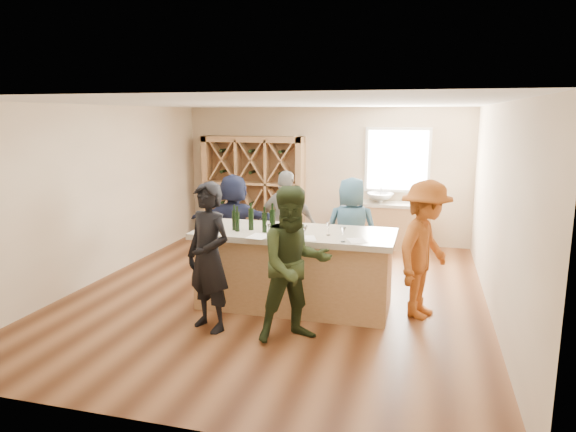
% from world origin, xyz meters
% --- Properties ---
extents(floor, '(6.00, 7.00, 0.10)m').
position_xyz_m(floor, '(0.00, 0.00, -0.05)').
color(floor, brown).
rests_on(floor, ground).
extents(ceiling, '(6.00, 7.00, 0.10)m').
position_xyz_m(ceiling, '(0.00, 0.00, 2.85)').
color(ceiling, white).
rests_on(ceiling, ground).
extents(wall_back, '(6.00, 0.10, 2.80)m').
position_xyz_m(wall_back, '(0.00, 3.55, 1.40)').
color(wall_back, beige).
rests_on(wall_back, ground).
extents(wall_front, '(6.00, 0.10, 2.80)m').
position_xyz_m(wall_front, '(0.00, -3.55, 1.40)').
color(wall_front, beige).
rests_on(wall_front, ground).
extents(wall_left, '(0.10, 7.00, 2.80)m').
position_xyz_m(wall_left, '(-3.05, 0.00, 1.40)').
color(wall_left, beige).
rests_on(wall_left, ground).
extents(wall_right, '(0.10, 7.00, 2.80)m').
position_xyz_m(wall_right, '(3.05, 0.00, 1.40)').
color(wall_right, beige).
rests_on(wall_right, ground).
extents(window_frame, '(1.30, 0.06, 1.30)m').
position_xyz_m(window_frame, '(1.50, 3.47, 1.75)').
color(window_frame, white).
rests_on(window_frame, wall_back).
extents(window_pane, '(1.18, 0.01, 1.18)m').
position_xyz_m(window_pane, '(1.50, 3.44, 1.75)').
color(window_pane, white).
rests_on(window_pane, wall_back).
extents(wine_rack, '(2.20, 0.45, 2.20)m').
position_xyz_m(wine_rack, '(-1.50, 3.27, 1.10)').
color(wine_rack, '#A77C50').
rests_on(wine_rack, floor).
extents(back_counter_base, '(1.60, 0.58, 0.86)m').
position_xyz_m(back_counter_base, '(1.40, 3.20, 0.43)').
color(back_counter_base, '#A77C50').
rests_on(back_counter_base, floor).
extents(back_counter_top, '(1.70, 0.62, 0.06)m').
position_xyz_m(back_counter_top, '(1.40, 3.20, 0.89)').
color(back_counter_top, '#B9AE97').
rests_on(back_counter_top, back_counter_base).
extents(sink, '(0.54, 0.54, 0.19)m').
position_xyz_m(sink, '(1.20, 3.20, 1.01)').
color(sink, silver).
rests_on(sink, back_counter_top).
extents(faucet, '(0.02, 0.02, 0.30)m').
position_xyz_m(faucet, '(1.20, 3.38, 1.07)').
color(faucet, silver).
rests_on(faucet, back_counter_top).
extents(tasting_counter_base, '(2.60, 1.00, 1.00)m').
position_xyz_m(tasting_counter_base, '(0.37, -0.46, 0.50)').
color(tasting_counter_base, '#A77C50').
rests_on(tasting_counter_base, floor).
extents(tasting_counter_top, '(2.72, 1.12, 0.08)m').
position_xyz_m(tasting_counter_top, '(0.37, -0.46, 1.04)').
color(tasting_counter_top, '#B9AE97').
rests_on(tasting_counter_top, tasting_counter_base).
extents(wine_bottle_a, '(0.08, 0.08, 0.27)m').
position_xyz_m(wine_bottle_a, '(-0.45, -0.61, 1.22)').
color(wine_bottle_a, black).
rests_on(wine_bottle_a, tasting_counter_top).
extents(wine_bottle_b, '(0.08, 0.08, 0.27)m').
position_xyz_m(wine_bottle_b, '(-0.38, -0.68, 1.21)').
color(wine_bottle_b, black).
rests_on(wine_bottle_b, tasting_counter_top).
extents(wine_bottle_c, '(0.08, 0.08, 0.30)m').
position_xyz_m(wine_bottle_c, '(-0.22, -0.55, 1.23)').
color(wine_bottle_c, black).
rests_on(wine_bottle_c, tasting_counter_top).
extents(wine_bottle_d, '(0.08, 0.08, 0.27)m').
position_xyz_m(wine_bottle_d, '(0.00, -0.64, 1.22)').
color(wine_bottle_d, black).
rests_on(wine_bottle_d, tasting_counter_top).
extents(wine_bottle_e, '(0.08, 0.08, 0.32)m').
position_xyz_m(wine_bottle_e, '(0.11, -0.63, 1.24)').
color(wine_bottle_e, black).
rests_on(wine_bottle_e, tasting_counter_top).
extents(wine_glass_a, '(0.08, 0.08, 0.17)m').
position_xyz_m(wine_glass_a, '(0.13, -0.89, 1.17)').
color(wine_glass_a, white).
rests_on(wine_glass_a, tasting_counter_top).
extents(wine_glass_b, '(0.09, 0.09, 0.19)m').
position_xyz_m(wine_glass_b, '(0.63, -0.95, 1.18)').
color(wine_glass_b, white).
rests_on(wine_glass_b, tasting_counter_top).
extents(wine_glass_c, '(0.09, 0.09, 0.19)m').
position_xyz_m(wine_glass_c, '(1.11, -0.90, 1.18)').
color(wine_glass_c, white).
rests_on(wine_glass_c, tasting_counter_top).
extents(wine_glass_d, '(0.07, 0.07, 0.16)m').
position_xyz_m(wine_glass_d, '(0.87, -0.59, 1.16)').
color(wine_glass_d, white).
rests_on(wine_glass_d, tasting_counter_top).
extents(tasting_menu_a, '(0.28, 0.35, 0.00)m').
position_xyz_m(tasting_menu_a, '(-0.00, -0.89, 1.08)').
color(tasting_menu_a, white).
rests_on(tasting_menu_a, tasting_counter_top).
extents(tasting_menu_b, '(0.30, 0.35, 0.00)m').
position_xyz_m(tasting_menu_b, '(0.63, -0.83, 1.08)').
color(tasting_menu_b, white).
rests_on(tasting_menu_b, tasting_counter_top).
extents(tasting_menu_c, '(0.31, 0.35, 0.00)m').
position_xyz_m(tasting_menu_c, '(1.27, -0.79, 1.08)').
color(tasting_menu_c, white).
rests_on(tasting_menu_c, tasting_counter_top).
extents(person_near_left, '(0.82, 0.73, 1.85)m').
position_xyz_m(person_near_left, '(-0.45, -1.48, 0.93)').
color(person_near_left, black).
rests_on(person_near_left, floor).
extents(person_near_right, '(1.02, 0.90, 1.85)m').
position_xyz_m(person_near_right, '(0.65, -1.51, 0.92)').
color(person_near_right, '#263319').
rests_on(person_near_right, floor).
extents(person_server, '(0.96, 1.30, 1.83)m').
position_xyz_m(person_server, '(2.10, -0.36, 0.91)').
color(person_server, '#994C19').
rests_on(person_server, floor).
extents(person_far_mid, '(1.10, 0.68, 1.77)m').
position_xyz_m(person_far_mid, '(-0.08, 0.80, 0.88)').
color(person_far_mid, slate).
rests_on(person_far_mid, floor).
extents(person_far_right, '(0.92, 0.68, 1.70)m').
position_xyz_m(person_far_right, '(0.98, 0.73, 0.85)').
color(person_far_right, '#335972').
rests_on(person_far_right, floor).
extents(person_far_left, '(1.63, 0.78, 1.69)m').
position_xyz_m(person_far_left, '(-1.01, 0.82, 0.84)').
color(person_far_left, '#191E38').
rests_on(person_far_left, floor).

